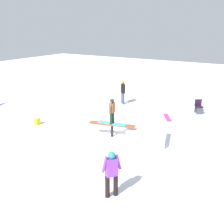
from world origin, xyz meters
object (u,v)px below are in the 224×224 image
bystander_black (123,91)px  loose_snowboard_magenta (167,117)px  folding_chair (199,107)px  backpack_on_snow (37,122)px  bystander_purple (112,172)px  main_rider_on_rail (112,112)px  rail_feature (112,126)px

bystander_black → loose_snowboard_magenta: bearing=29.1°
folding_chair → backpack_on_snow: bearing=-172.3°
bystander_purple → backpack_on_snow: size_ratio=4.68×
bystander_purple → backpack_on_snow: bystander_purple is taller
bystander_black → backpack_on_snow: (2.17, 5.95, -0.76)m
main_rider_on_rail → bystander_black: main_rider_on_rail is taller
main_rider_on_rail → loose_snowboard_magenta: (-1.44, -4.04, -1.28)m
rail_feature → folding_chair: bearing=-131.1°
bystander_black → bystander_purple: 10.25m
rail_feature → folding_chair: size_ratio=2.59×
bystander_purple → loose_snowboard_magenta: bystander_purple is taller
folding_chair → backpack_on_snow: (7.25, 6.59, -0.24)m
bystander_black → folding_chair: 5.14m
backpack_on_snow → bystander_purple: bearing=-118.7°
backpack_on_snow → loose_snowboard_magenta: bearing=-54.0°
main_rider_on_rail → folding_chair: bearing=-124.2°
bystander_black → folding_chair: bearing=53.5°
rail_feature → backpack_on_snow: 4.49m
folding_chair → backpack_on_snow: 9.80m
main_rider_on_rail → folding_chair: (-2.84, -5.82, -0.88)m
rail_feature → backpack_on_snow: size_ratio=6.70×
loose_snowboard_magenta → folding_chair: size_ratio=1.58×
folding_chair → backpack_on_snow: folding_chair is taller
bystander_black → bystander_purple: size_ratio=1.04×
bystander_black → backpack_on_snow: 6.38m
rail_feature → folding_chair: (-2.84, -5.82, -0.17)m
folding_chair → bystander_black: bearing=152.6°
rail_feature → folding_chair: 6.48m
rail_feature → bystander_purple: bearing=105.8°
rail_feature → folding_chair: folding_chair is taller
main_rider_on_rail → backpack_on_snow: bearing=1.8°
bystander_purple → loose_snowboard_magenta: bearing=45.1°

